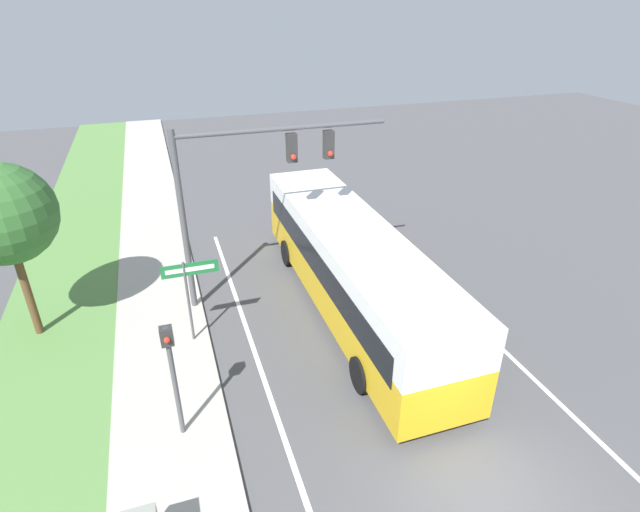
# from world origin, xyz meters

# --- Properties ---
(ground_plane) EXTENTS (80.00, 80.00, 0.00)m
(ground_plane) POSITION_xyz_m (0.00, 0.00, 0.00)
(ground_plane) COLOR #4C4C4F
(lane_divider_far) EXTENTS (0.14, 30.00, 0.01)m
(lane_divider_far) POSITION_xyz_m (3.60, 0.00, 0.00)
(lane_divider_far) COLOR silver
(lane_divider_far) RESTS_ON ground_plane
(bus) EXTENTS (2.69, 12.19, 3.28)m
(bus) POSITION_xyz_m (0.01, 7.73, 1.80)
(bus) COLOR gold
(bus) RESTS_ON ground_plane
(signal_gantry) EXTENTS (6.86, 0.41, 6.15)m
(signal_gantry) POSITION_xyz_m (-2.91, 9.49, 4.44)
(signal_gantry) COLOR #4C4C51
(signal_gantry) RESTS_ON ground_plane
(pedestrian_signal) EXTENTS (0.28, 0.34, 3.20)m
(pedestrian_signal) POSITION_xyz_m (-5.91, 3.85, 2.17)
(pedestrian_signal) COLOR #4C4C51
(pedestrian_signal) RESTS_ON ground_plane
(street_sign) EXTENTS (1.63, 0.08, 2.80)m
(street_sign) POSITION_xyz_m (-5.19, 7.55, 2.02)
(street_sign) COLOR #4C4C51
(street_sign) RESTS_ON ground_plane
(roadside_tree) EXTENTS (2.90, 2.90, 5.49)m
(roadside_tree) POSITION_xyz_m (-9.86, 9.48, 4.12)
(roadside_tree) COLOR brown
(roadside_tree) RESTS_ON grass_verge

